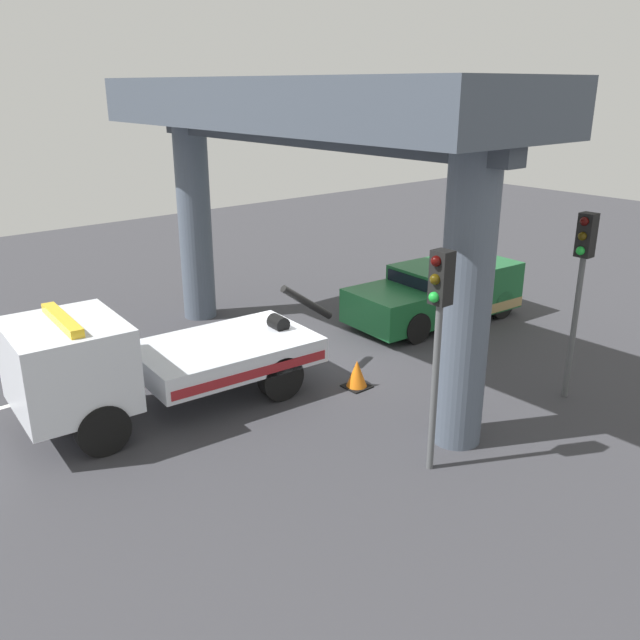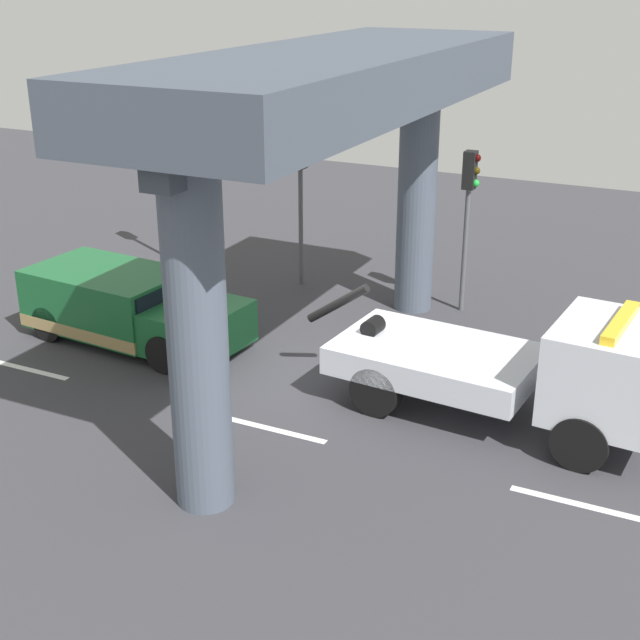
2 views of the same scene
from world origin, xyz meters
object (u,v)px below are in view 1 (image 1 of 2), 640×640
object	(u,v)px
traffic_light_mid	(438,314)
towed_van_green	(441,294)
traffic_cone_orange	(357,375)
traffic_light_far	(582,266)
tow_truck_white	(140,361)

from	to	relation	value
traffic_light_mid	towed_van_green	bearing A→B (deg)	-141.08
towed_van_green	traffic_cone_orange	distance (m)	5.36
traffic_light_far	traffic_cone_orange	distance (m)	5.30
tow_truck_white	towed_van_green	distance (m)	9.30
tow_truck_white	traffic_light_far	size ratio (longest dim) A/B	1.80
tow_truck_white	traffic_light_mid	size ratio (longest dim) A/B	1.83
traffic_light_far	traffic_light_mid	xyz separation A→B (m)	(4.50, 0.00, -0.05)
traffic_light_far	towed_van_green	bearing A→B (deg)	-109.86
towed_van_green	traffic_light_mid	size ratio (longest dim) A/B	1.34
tow_truck_white	traffic_light_far	xyz separation A→B (m)	(-7.43, 5.19, 1.76)
tow_truck_white	traffic_cone_orange	distance (m)	4.75
tow_truck_white	towed_van_green	size ratio (longest dim) A/B	1.37
towed_van_green	traffic_cone_orange	bearing A→B (deg)	19.97
tow_truck_white	traffic_cone_orange	size ratio (longest dim) A/B	11.31
traffic_light_far	traffic_light_mid	distance (m)	4.50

